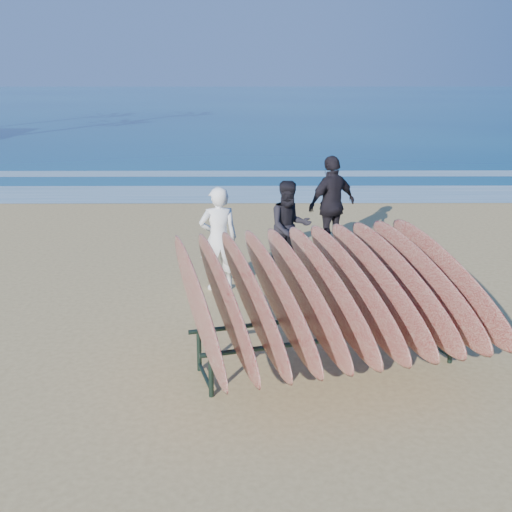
% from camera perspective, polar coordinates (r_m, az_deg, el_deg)
% --- Properties ---
extents(ground, '(120.00, 120.00, 0.00)m').
position_cam_1_polar(ground, '(8.40, 0.03, -7.79)').
color(ground, tan).
rests_on(ground, ground).
extents(ocean, '(160.00, 160.00, 0.00)m').
position_cam_1_polar(ocean, '(62.75, -0.32, 13.49)').
color(ocean, navy).
rests_on(ocean, ground).
extents(foam_near, '(160.00, 160.00, 0.00)m').
position_cam_1_polar(foam_near, '(17.99, -0.19, 5.53)').
color(foam_near, white).
rests_on(foam_near, ground).
extents(foam_far, '(160.00, 160.00, 0.00)m').
position_cam_1_polar(foam_far, '(21.43, -0.22, 7.34)').
color(foam_far, white).
rests_on(foam_far, ground).
extents(surfboard_rack, '(3.87, 3.73, 1.63)m').
position_cam_1_polar(surfboard_rack, '(7.48, 6.48, -3.01)').
color(surfboard_rack, '#1B2C23').
rests_on(surfboard_rack, ground).
extents(person_white, '(0.67, 0.50, 1.67)m').
position_cam_1_polar(person_white, '(10.16, -3.35, 1.54)').
color(person_white, white).
rests_on(person_white, ground).
extents(person_dark_a, '(0.90, 0.78, 1.60)m').
position_cam_1_polar(person_dark_a, '(11.06, 3.00, 2.61)').
color(person_dark_a, black).
rests_on(person_dark_a, ground).
extents(person_dark_b, '(1.15, 0.99, 1.86)m').
position_cam_1_polar(person_dark_b, '(12.28, 6.76, 4.56)').
color(person_dark_b, black).
rests_on(person_dark_b, ground).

